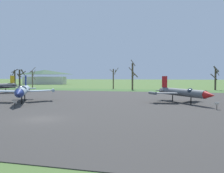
{
  "coord_description": "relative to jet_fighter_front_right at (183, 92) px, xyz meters",
  "views": [
    {
      "loc": [
        12.88,
        -21.74,
        4.53
      ],
      "look_at": [
        3.05,
        18.6,
        2.69
      ],
      "focal_mm": 37.54,
      "sensor_mm": 36.0,
      "label": 1
    }
  ],
  "objects": [
    {
      "name": "info_placard_front_right",
      "position": [
        4.05,
        -6.9,
        -1.16
      ],
      "size": [
        0.61,
        0.38,
        1.06
      ],
      "color": "black",
      "rests_on": "ground"
    },
    {
      "name": "bare_tree_backdrop_extra",
      "position": [
        12.51,
        41.51,
        2.22
      ],
      "size": [
        2.74,
        2.75,
        7.89
      ],
      "color": "#42382D",
      "rests_on": "ground"
    },
    {
      "name": "visitor_building",
      "position": [
        -70.35,
        78.69,
        2.14
      ],
      "size": [
        24.63,
        12.19,
        8.05
      ],
      "color": "beige",
      "rests_on": "ground"
    },
    {
      "name": "asphalt_apron",
      "position": [
        -15.13,
        -1.8,
        -1.81
      ],
      "size": [
        100.92,
        56.91,
        0.05
      ],
      "primitive_type": "cube",
      "color": "#383533",
      "rests_on": "ground"
    },
    {
      "name": "grass_verge_strip",
      "position": [
        -15.13,
        32.65,
        -1.81
      ],
      "size": [
        160.92,
        12.0,
        0.06
      ],
      "primitive_type": "cube",
      "color": "#3E622E",
      "rests_on": "ground"
    },
    {
      "name": "bare_tree_far_right",
      "position": [
        -13.98,
        36.57,
        2.83
      ],
      "size": [
        3.03,
        2.77,
        9.94
      ],
      "color": "brown",
      "rests_on": "ground"
    },
    {
      "name": "info_placard_rear_left",
      "position": [
        -23.09,
        -12.32,
        -1.15
      ],
      "size": [
        0.6,
        0.37,
        1.06
      ],
      "color": "black",
      "rests_on": "ground"
    },
    {
      "name": "bare_tree_right_of_center",
      "position": [
        -21.53,
        40.78,
        2.17
      ],
      "size": [
        3.31,
        3.31,
        7.53
      ],
      "color": "brown",
      "rests_on": "ground"
    },
    {
      "name": "jet_fighter_rear_left",
      "position": [
        -26.39,
        -5.62,
        0.24
      ],
      "size": [
        10.61,
        13.92,
        4.68
      ],
      "color": "#8EA3B2",
      "rests_on": "ground"
    },
    {
      "name": "jet_fighter_front_right",
      "position": [
        0.0,
        0.0,
        0.0
      ],
      "size": [
        10.14,
        11.6,
        4.54
      ],
      "color": "#565B60",
      "rests_on": "ground"
    },
    {
      "name": "bare_tree_center",
      "position": [
        -53.28,
        39.59,
        2.02
      ],
      "size": [
        2.9,
        2.7,
        8.13
      ],
      "color": "brown",
      "rests_on": "ground"
    },
    {
      "name": "bare_tree_left_of_center",
      "position": [
        -56.51,
        36.46,
        2.21
      ],
      "size": [
        3.15,
        3.19,
        7.06
      ],
      "color": "#42382D",
      "rests_on": "ground"
    },
    {
      "name": "bare_tree_far_left",
      "position": [
        -59.67,
        37.46,
        2.23
      ],
      "size": [
        2.3,
        3.69,
        7.32
      ],
      "color": "#42382D",
      "rests_on": "ground"
    },
    {
      "name": "ground_plane",
      "position": [
        -15.13,
        -18.88,
        -1.84
      ],
      "size": [
        600.0,
        600.0,
        0.0
      ],
      "primitive_type": "plane",
      "color": "#4C6B33"
    }
  ]
}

